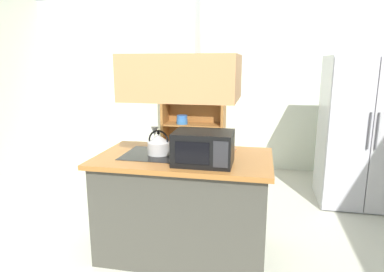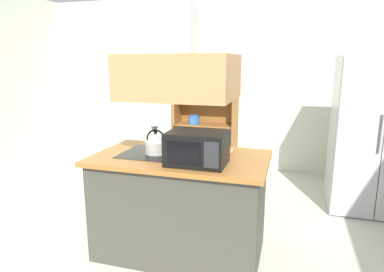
% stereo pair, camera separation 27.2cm
% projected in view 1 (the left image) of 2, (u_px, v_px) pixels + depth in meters
% --- Properties ---
extents(ground_plane, '(7.80, 7.80, 0.00)m').
position_uv_depth(ground_plane, '(154.00, 265.00, 2.86)').
color(ground_plane, beige).
extents(wall_back, '(6.00, 0.12, 2.70)m').
position_uv_depth(wall_back, '(209.00, 84.00, 5.44)').
color(wall_back, silver).
rests_on(wall_back, ground).
extents(kitchen_island, '(1.49, 0.88, 0.90)m').
position_uv_depth(kitchen_island, '(184.00, 204.00, 2.98)').
color(kitchen_island, '#403F36').
rests_on(kitchen_island, ground).
extents(range_hood, '(0.90, 0.70, 1.31)m').
position_uv_depth(range_hood, '(183.00, 61.00, 2.72)').
color(range_hood, '#BA804E').
extents(refrigerator, '(0.90, 0.77, 1.76)m').
position_uv_depth(refrigerator, '(362.00, 132.00, 3.98)').
color(refrigerator, silver).
rests_on(refrigerator, ground).
extents(dish_cabinet, '(0.99, 0.40, 1.79)m').
position_uv_depth(dish_cabinet, '(194.00, 119.00, 5.39)').
color(dish_cabinet, brown).
rests_on(dish_cabinet, ground).
extents(kettle, '(0.19, 0.19, 0.22)m').
position_uv_depth(kettle, '(159.00, 144.00, 2.91)').
color(kettle, '#BCBAB6').
rests_on(kettle, kitchen_island).
extents(cutting_board, '(0.36, 0.27, 0.02)m').
position_uv_depth(cutting_board, '(215.00, 151.00, 3.03)').
color(cutting_board, tan).
rests_on(cutting_board, kitchen_island).
extents(microwave, '(0.46, 0.35, 0.26)m').
position_uv_depth(microwave, '(203.00, 148.00, 2.64)').
color(microwave, black).
rests_on(microwave, kitchen_island).
extents(wine_glass_on_counter, '(0.08, 0.08, 0.21)m').
position_uv_depth(wine_glass_on_counter, '(155.00, 132.00, 3.12)').
color(wine_glass_on_counter, silver).
rests_on(wine_glass_on_counter, kitchen_island).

